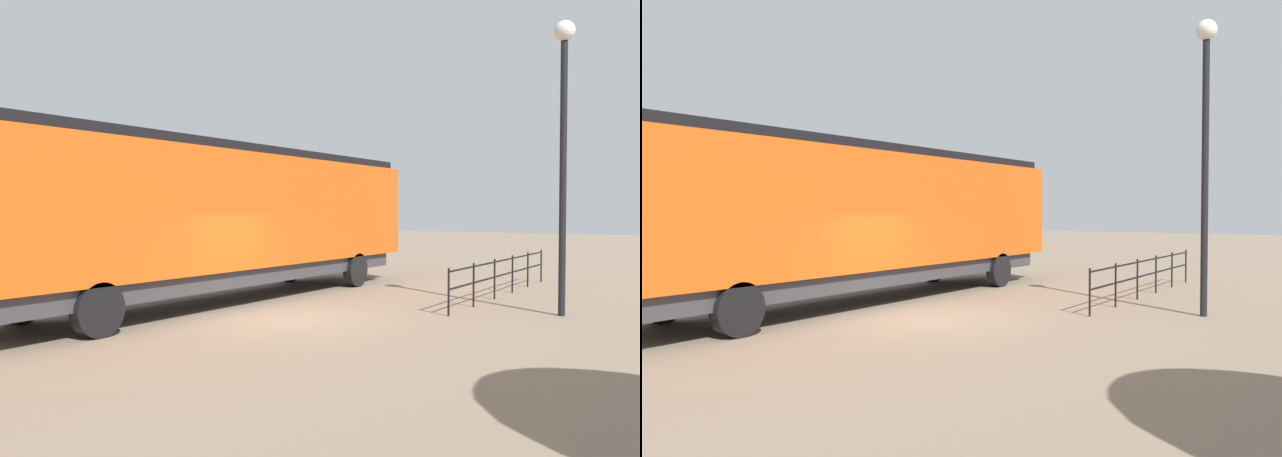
# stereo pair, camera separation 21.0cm
# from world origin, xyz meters

# --- Properties ---
(ground_plane) EXTENTS (120.00, 120.00, 0.00)m
(ground_plane) POSITION_xyz_m (0.00, 0.00, 0.00)
(ground_plane) COLOR #84705B
(locomotive) EXTENTS (3.01, 15.64, 4.24)m
(locomotive) POSITION_xyz_m (-3.08, 1.76, 2.37)
(locomotive) COLOR #D15114
(locomotive) RESTS_ON ground_plane
(lamp_post) EXTENTS (0.49, 0.49, 6.96)m
(lamp_post) POSITION_xyz_m (5.26, 3.94, 4.69)
(lamp_post) COLOR black
(lamp_post) RESTS_ON ground_plane
(platform_fence) EXTENTS (0.05, 8.55, 1.14)m
(platform_fence) POSITION_xyz_m (3.04, 6.66, 0.74)
(platform_fence) COLOR black
(platform_fence) RESTS_ON ground_plane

